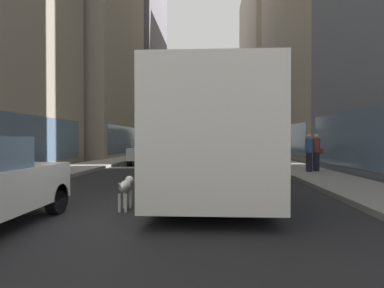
% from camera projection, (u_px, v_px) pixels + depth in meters
% --- Properties ---
extents(ground_plane, '(120.00, 120.00, 0.00)m').
position_uv_depth(ground_plane, '(200.00, 152.00, 41.71)').
color(ground_plane, '#232326').
extents(sidewalk_left, '(2.40, 110.00, 0.15)m').
position_uv_depth(sidewalk_left, '(156.00, 151.00, 42.01)').
color(sidewalk_left, '#9E9991').
rests_on(sidewalk_left, ground).
extents(sidewalk_right, '(2.40, 110.00, 0.15)m').
position_uv_depth(sidewalk_right, '(244.00, 151.00, 41.41)').
color(sidewalk_right, gray).
rests_on(sidewalk_right, ground).
extents(building_left_mid, '(10.92, 14.33, 23.79)m').
position_uv_depth(building_left_mid, '(72.00, 32.00, 30.59)').
color(building_left_mid, '#A0937F').
rests_on(building_left_mid, ground).
extents(building_left_far, '(11.49, 16.81, 26.25)m').
position_uv_depth(building_left_far, '(122.00, 63.00, 48.16)').
color(building_left_far, slate).
rests_on(building_left_far, ground).
extents(building_right_far, '(9.09, 23.34, 28.22)m').
position_uv_depth(building_right_far, '(273.00, 65.00, 53.21)').
color(building_right_far, '#A0937F').
rests_on(building_right_far, ground).
extents(transit_bus, '(2.78, 11.53, 3.05)m').
position_uv_depth(transit_bus, '(210.00, 134.00, 10.97)').
color(transit_bus, silver).
rests_on(transit_bus, ground).
extents(car_grey_wagon, '(1.84, 4.26, 1.62)m').
position_uv_depth(car_grey_wagon, '(175.00, 146.00, 37.08)').
color(car_grey_wagon, slate).
rests_on(car_grey_wagon, ground).
extents(car_black_suv, '(1.89, 4.77, 1.62)m').
position_uv_depth(car_black_suv, '(219.00, 144.00, 53.22)').
color(car_black_suv, black).
rests_on(car_black_suv, ground).
extents(car_yellow_taxi, '(1.89, 4.57, 1.62)m').
position_uv_depth(car_yellow_taxi, '(169.00, 147.00, 31.97)').
color(car_yellow_taxi, yellow).
rests_on(car_yellow_taxi, ground).
extents(car_red_coupe, '(1.73, 4.35, 1.62)m').
position_uv_depth(car_red_coupe, '(209.00, 146.00, 38.45)').
color(car_red_coupe, red).
rests_on(car_red_coupe, ground).
extents(car_silver_sedan, '(1.77, 4.61, 1.62)m').
position_uv_depth(car_silver_sedan, '(148.00, 151.00, 20.92)').
color(car_silver_sedan, '#B7BABF').
rests_on(car_silver_sedan, ground).
extents(box_truck, '(2.30, 7.50, 3.05)m').
position_uv_depth(box_truck, '(192.00, 139.00, 44.42)').
color(box_truck, '#A51919').
rests_on(box_truck, ground).
extents(dalmatian_dog, '(0.22, 0.96, 0.72)m').
position_uv_depth(dalmatian_dog, '(126.00, 187.00, 7.17)').
color(dalmatian_dog, white).
rests_on(dalmatian_dog, ground).
extents(pedestrian_with_handbag, '(0.45, 0.34, 1.69)m').
position_uv_depth(pedestrian_with_handbag, '(316.00, 152.00, 14.53)').
color(pedestrian_with_handbag, '#1E1E2D').
rests_on(pedestrian_with_handbag, sidewalk_right).
extents(pedestrian_in_coat, '(0.34, 0.34, 1.69)m').
position_uv_depth(pedestrian_in_coat, '(309.00, 152.00, 14.27)').
color(pedestrian_in_coat, '#1E1E2D').
rests_on(pedestrian_in_coat, sidewalk_right).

